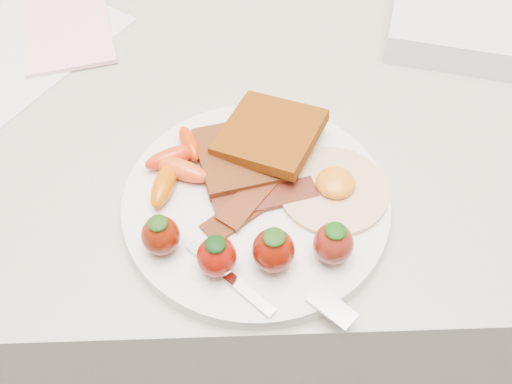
{
  "coord_description": "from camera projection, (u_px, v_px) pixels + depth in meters",
  "views": [
    {
      "loc": [
        -0.01,
        1.2,
        1.38
      ],
      "look_at": [
        0.01,
        1.54,
        0.93
      ],
      "focal_mm": 40.0,
      "sensor_mm": 36.0,
      "label": 1
    }
  ],
  "objects": [
    {
      "name": "paper_sheet",
      "position": [
        20.0,
        45.0,
        0.75
      ],
      "size": [
        0.3,
        0.31,
        0.0
      ],
      "primitive_type": "cube",
      "rotation": [
        0.0,
        0.0,
        -0.6
      ],
      "color": "silver",
      "rests_on": "counter"
    },
    {
      "name": "notepad",
      "position": [
        67.0,
        30.0,
        0.76
      ],
      "size": [
        0.15,
        0.19,
        0.01
      ],
      "primitive_type": "cube",
      "rotation": [
        0.0,
        0.0,
        0.24
      ],
      "color": "#FDBAC1",
      "rests_on": "paper_sheet"
    },
    {
      "name": "fried_egg",
      "position": [
        334.0,
        188.0,
        0.58
      ],
      "size": [
        0.13,
        0.13,
        0.02
      ],
      "color": "beige",
      "rests_on": "plate"
    },
    {
      "name": "appliance",
      "position": [
        499.0,
        14.0,
        0.75
      ],
      "size": [
        0.33,
        0.29,
        0.04
      ],
      "primitive_type": "cube",
      "rotation": [
        0.0,
        0.0,
        -0.28
      ],
      "color": "silver",
      "rests_on": "counter"
    },
    {
      "name": "baby_carrots",
      "position": [
        176.0,
        165.0,
        0.59
      ],
      "size": [
        0.07,
        0.11,
        0.02
      ],
      "color": "red",
      "rests_on": "plate"
    },
    {
      "name": "bacon_strips",
      "position": [
        258.0,
        198.0,
        0.57
      ],
      "size": [
        0.12,
        0.11,
        0.01
      ],
      "color": "#331409",
      "rests_on": "plate"
    },
    {
      "name": "toast_upper",
      "position": [
        270.0,
        133.0,
        0.6
      ],
      "size": [
        0.13,
        0.13,
        0.02
      ],
      "primitive_type": "cube",
      "rotation": [
        0.0,
        -0.1,
        -0.48
      ],
      "color": "#461804",
      "rests_on": "toast_lower"
    },
    {
      "name": "strawberries",
      "position": [
        250.0,
        246.0,
        0.51
      ],
      "size": [
        0.19,
        0.06,
        0.05
      ],
      "color": "#5D1203",
      "rests_on": "plate"
    },
    {
      "name": "fork",
      "position": [
        275.0,
        291.0,
        0.51
      ],
      "size": [
        0.15,
        0.1,
        0.0
      ],
      "color": "silver",
      "rests_on": "plate"
    },
    {
      "name": "toast_lower",
      "position": [
        243.0,
        156.0,
        0.6
      ],
      "size": [
        0.11,
        0.11,
        0.01
      ],
      "primitive_type": "cube",
      "rotation": [
        0.0,
        0.0,
        0.23
      ],
      "color": "black",
      "rests_on": "plate"
    },
    {
      "name": "counter",
      "position": [
        250.0,
        280.0,
        1.04
      ],
      "size": [
        2.0,
        0.6,
        0.9
      ],
      "primitive_type": "cube",
      "color": "gray",
      "rests_on": "ground"
    },
    {
      "name": "plate",
      "position": [
        256.0,
        203.0,
        0.58
      ],
      "size": [
        0.27,
        0.27,
        0.02
      ],
      "primitive_type": "cylinder",
      "color": "silver",
      "rests_on": "counter"
    }
  ]
}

